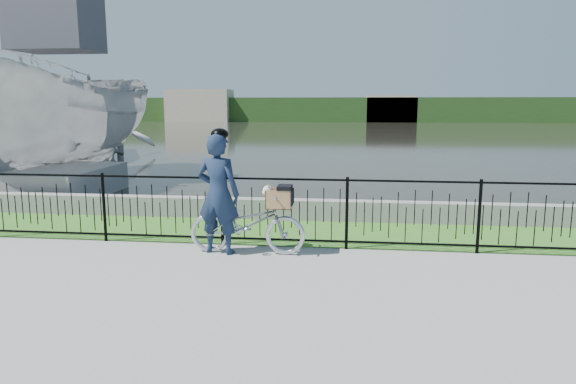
# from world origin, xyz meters

# --- Properties ---
(ground) EXTENTS (120.00, 120.00, 0.00)m
(ground) POSITION_xyz_m (0.00, 0.00, 0.00)
(ground) COLOR gray
(ground) RESTS_ON ground
(grass_strip) EXTENTS (60.00, 2.00, 0.01)m
(grass_strip) POSITION_xyz_m (0.00, 2.60, 0.00)
(grass_strip) COLOR #397123
(grass_strip) RESTS_ON ground
(water) EXTENTS (120.00, 120.00, 0.00)m
(water) POSITION_xyz_m (0.00, 33.00, 0.00)
(water) COLOR #28271E
(water) RESTS_ON ground
(quay_wall) EXTENTS (60.00, 0.30, 0.40)m
(quay_wall) POSITION_xyz_m (0.00, 3.60, 0.20)
(quay_wall) COLOR gray
(quay_wall) RESTS_ON ground
(fence) EXTENTS (14.00, 0.06, 1.15)m
(fence) POSITION_xyz_m (0.00, 1.60, 0.58)
(fence) COLOR black
(fence) RESTS_ON ground
(far_treeline) EXTENTS (120.00, 6.00, 3.00)m
(far_treeline) POSITION_xyz_m (0.00, 60.00, 1.50)
(far_treeline) COLOR #26481B
(far_treeline) RESTS_ON ground
(far_building_left) EXTENTS (8.00, 4.00, 4.00)m
(far_building_left) POSITION_xyz_m (-18.00, 58.00, 2.00)
(far_building_left) COLOR #B0A38D
(far_building_left) RESTS_ON ground
(far_building_right) EXTENTS (6.00, 3.00, 3.20)m
(far_building_right) POSITION_xyz_m (6.00, 58.50, 1.60)
(far_building_right) COLOR #B0A38D
(far_building_right) RESTS_ON ground
(bicycle_rig) EXTENTS (1.77, 0.62, 1.09)m
(bicycle_rig) POSITION_xyz_m (-0.49, 1.19, 0.48)
(bicycle_rig) COLOR silver
(bicycle_rig) RESTS_ON ground
(cyclist) EXTENTS (0.74, 0.56, 1.91)m
(cyclist) POSITION_xyz_m (-0.94, 1.16, 0.94)
(cyclist) COLOR #16233C
(cyclist) RESTS_ON ground
(boat_near) EXTENTS (3.42, 9.06, 5.30)m
(boat_near) POSITION_xyz_m (-7.13, 7.56, 1.88)
(boat_near) COLOR #ACACAC
(boat_near) RESTS_ON water
(boat_far) EXTENTS (10.27, 12.56, 2.28)m
(boat_far) POSITION_xyz_m (-10.95, 12.37, 1.14)
(boat_far) COLOR #ACACAC
(boat_far) RESTS_ON water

